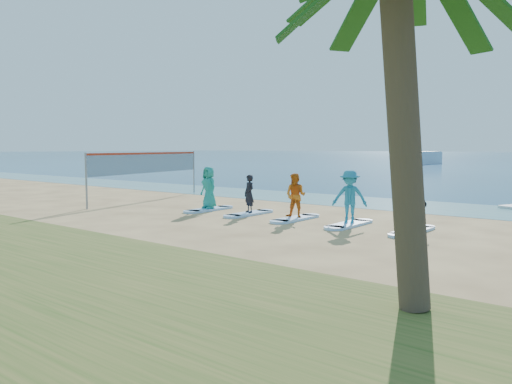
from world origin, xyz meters
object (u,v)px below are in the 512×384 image
Objects in this scene: surfboard_1 at (249,214)px; surfboard_4 at (412,231)px; surfboard_2 at (295,219)px; student_4 at (413,203)px; boat_offshore_a at (424,164)px; student_1 at (249,194)px; volleyball_net at (148,163)px; student_2 at (296,195)px; student_3 at (350,197)px; student_0 at (209,187)px; surfboard_0 at (209,209)px; surfboard_3 at (349,224)px.

surfboard_1 is 1.00× the size of surfboard_4.
surfboard_2 is 1.29× the size of student_4.
student_1 is at bearing -72.39° from boat_offshore_a.
surfboard_4 is at bearing -5.05° from volleyball_net.
volleyball_net reaches higher than boat_offshore_a.
student_2 is 0.89× the size of student_3.
student_1 is 0.83× the size of student_3.
student_0 is at bearing -12.99° from volleyball_net.
surfboard_2 is (4.54, 0.00, -0.95)m from student_0.
volleyball_net reaches higher than student_1.
student_3 reaches higher than surfboard_2.
boat_offshore_a is at bearing 104.37° from surfboard_1.
student_3 is (12.44, -1.30, -0.88)m from volleyball_net.
student_3 is (4.54, 0.00, 0.98)m from surfboard_1.
student_0 is 0.83× the size of surfboard_4.
student_2 is at bearing 10.23° from student_0.
surfboard_0 is 6.88m from student_3.
surfboard_3 is at bearing 0.00° from surfboard_1.
volleyball_net is at bearing 154.02° from student_3.
surfboard_4 is (9.08, 0.00, -0.95)m from student_0.
student_2 is (2.27, 0.00, 0.06)m from student_1.
student_2 is at bearing 0.00° from surfboard_0.
student_3 reaches higher than student_0.
surfboard_0 is 1.00× the size of surfboard_4.
boat_offshore_a is at bearing 128.20° from student_4.
student_0 is at bearing 180.00° from surfboard_3.
surfboard_0 is 4.54m from surfboard_2.
surfboard_4 is (6.81, 0.00, -0.82)m from student_1.
surfboard_4 is (2.27, 0.00, -0.98)m from student_3.
student_3 is at bearing -68.72° from boat_offshore_a.
student_0 is 6.81m from student_3.
boat_offshore_a is 5.79× the size of student_1.
student_1 reaches higher than boat_offshore_a.
surfboard_2 is at bearing -7.28° from volleyball_net.
student_2 is 2.27m from student_3.
surfboard_0 is 1.43× the size of student_1.
surfboard_2 is (10.17, -1.30, -1.86)m from volleyball_net.
surfboard_0 is 2.27m from surfboard_1.
student_0 is 4.54m from student_2.
surfboard_1 and surfboard_2 have the same top height.
student_0 is 0.83× the size of surfboard_1.
surfboard_2 is at bearing -161.62° from student_4.
student_1 is at bearing 180.00° from surfboard_3.
boat_offshore_a is 5.23× the size of student_4.
surfboard_2 is 4.63m from student_4.
surfboard_1 and surfboard_4 have the same top height.
surfboard_2 is 2.27m from surfboard_3.
surfboard_1 is (2.27, 0.00, -0.95)m from student_0.
student_1 reaches higher than surfboard_0.
surfboard_1 is at bearing 180.00° from surfboard_3.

